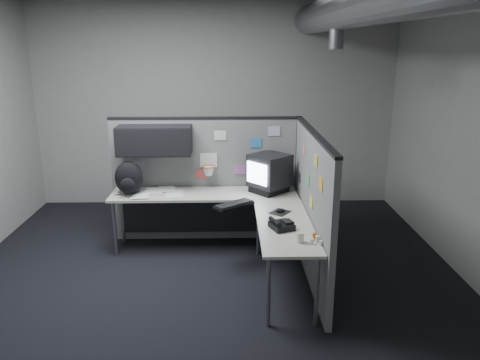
{
  "coord_description": "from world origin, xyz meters",
  "views": [
    {
      "loc": [
        0.22,
        -4.54,
        2.5
      ],
      "look_at": [
        0.33,
        0.35,
        1.08
      ],
      "focal_mm": 35.0,
      "sensor_mm": 36.0,
      "label": 1
    }
  ],
  "objects_px": {
    "desk": "(224,209)",
    "phone": "(281,225)",
    "monitor": "(269,173)",
    "keyboard": "(234,205)",
    "backpack": "(129,179)"
  },
  "relations": [
    {
      "from": "desk",
      "to": "keyboard",
      "type": "height_order",
      "value": "keyboard"
    },
    {
      "from": "desk",
      "to": "monitor",
      "type": "xyz_separation_m",
      "value": [
        0.56,
        0.32,
        0.36
      ]
    },
    {
      "from": "desk",
      "to": "phone",
      "type": "bearing_deg",
      "value": -57.29
    },
    {
      "from": "backpack",
      "to": "desk",
      "type": "bearing_deg",
      "value": 3.3
    },
    {
      "from": "monitor",
      "to": "phone",
      "type": "bearing_deg",
      "value": -85.79
    },
    {
      "from": "phone",
      "to": "backpack",
      "type": "bearing_deg",
      "value": 135.25
    },
    {
      "from": "monitor",
      "to": "phone",
      "type": "xyz_separation_m",
      "value": [
        0.02,
        -1.22,
        -0.21
      ]
    },
    {
      "from": "desk",
      "to": "keyboard",
      "type": "xyz_separation_m",
      "value": [
        0.12,
        -0.23,
        0.14
      ]
    },
    {
      "from": "keyboard",
      "to": "backpack",
      "type": "relative_size",
      "value": 1.15
    },
    {
      "from": "monitor",
      "to": "desk",
      "type": "bearing_deg",
      "value": -147.24
    },
    {
      "from": "monitor",
      "to": "phone",
      "type": "distance_m",
      "value": 1.24
    },
    {
      "from": "desk",
      "to": "phone",
      "type": "distance_m",
      "value": 1.09
    },
    {
      "from": "keyboard",
      "to": "phone",
      "type": "distance_m",
      "value": 0.82
    },
    {
      "from": "monitor",
      "to": "phone",
      "type": "relative_size",
      "value": 2.09
    },
    {
      "from": "monitor",
      "to": "keyboard",
      "type": "distance_m",
      "value": 0.74
    }
  ]
}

